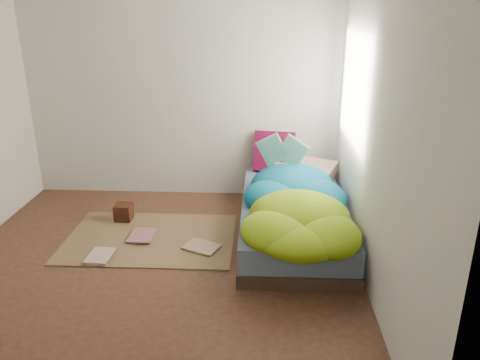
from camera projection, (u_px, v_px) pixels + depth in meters
The scene contains 12 objects.
ground at pixel (154, 269), 3.98m from camera, with size 3.50×3.50×0.00m, color #46271A.
room_walls at pixel (141, 76), 3.42m from camera, with size 3.54×3.54×2.62m.
bed at pixel (293, 218), 4.54m from camera, with size 1.00×2.00×0.34m.
duvet at pixel (296, 194), 4.22m from camera, with size 0.96×1.84×0.34m, color #085882, non-canonical shape.
rug at pixel (151, 238), 4.50m from camera, with size 1.60×1.10×0.01m, color brown.
pillow_floral at pixel (305, 170), 5.13m from camera, with size 0.63×0.39×0.14m, color silver.
pillow_magenta at pixel (274, 151), 5.26m from camera, with size 0.45×0.14×0.45m, color #4A0419.
open_book at pixel (282, 142), 4.73m from camera, with size 0.44×0.10×0.27m, color #2C8932, non-canonical shape.
wooden_box at pixel (124, 212), 4.85m from camera, with size 0.17×0.17×0.17m, color #33180B.
floor_book_a at pixel (89, 255), 4.16m from camera, with size 0.21×0.28×0.02m, color silver.
floor_book_b at pixel (130, 236), 4.50m from camera, with size 0.23×0.31×0.03m, color #C8737A.
floor_book_c at pixel (195, 252), 4.20m from camera, with size 0.23×0.31×0.02m, color tan.
Camera 1 is at (0.91, -3.42, 2.11)m, focal length 35.00 mm.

